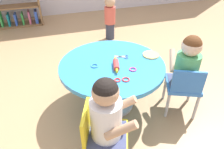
# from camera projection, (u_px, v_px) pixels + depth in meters

# --- Properties ---
(ground_plane) EXTENTS (10.00, 10.00, 0.00)m
(ground_plane) POSITION_uv_depth(u_px,v_px,m) (112.00, 103.00, 2.19)
(ground_plane) COLOR tan
(craft_table) EXTENTS (0.97, 0.97, 0.48)m
(craft_table) POSITION_uv_depth(u_px,v_px,m) (112.00, 73.00, 1.98)
(craft_table) COLOR silver
(craft_table) RESTS_ON ground
(child_chair_left) EXTENTS (0.39, 0.39, 0.54)m
(child_chair_left) POSITION_uv_depth(u_px,v_px,m) (102.00, 135.00, 1.48)
(child_chair_left) COLOR #B7B7BC
(child_chair_left) RESTS_ON ground
(seated_child_left) EXTENTS (0.42, 0.37, 0.51)m
(seated_child_left) POSITION_uv_depth(u_px,v_px,m) (107.00, 112.00, 1.35)
(seated_child_left) COLOR #3F4772
(seated_child_left) RESTS_ON ground
(child_chair_right) EXTENTS (0.39, 0.39, 0.54)m
(child_chair_right) POSITION_uv_depth(u_px,v_px,m) (183.00, 86.00, 1.93)
(child_chair_right) COLOR #B7B7BC
(child_chair_right) RESTS_ON ground
(seated_child_right) EXTENTS (0.38, 0.42, 0.51)m
(seated_child_right) POSITION_uv_depth(u_px,v_px,m) (188.00, 63.00, 1.84)
(seated_child_right) COLOR #3F4772
(seated_child_right) RESTS_ON ground
(bookshelf_low) EXTENTS (0.93, 0.28, 0.70)m
(bookshelf_low) POSITION_uv_depth(u_px,v_px,m) (14.00, 9.00, 3.76)
(bookshelf_low) COLOR olive
(bookshelf_low) RESTS_ON ground
(toddler_standing) EXTENTS (0.17, 0.17, 0.67)m
(toddler_standing) POSITION_uv_depth(u_px,v_px,m) (110.00, 17.00, 3.27)
(toddler_standing) COLOR #33384C
(toddler_standing) RESTS_ON ground
(rolling_pin) EXTENTS (0.08, 0.23, 0.05)m
(rolling_pin) POSITION_uv_depth(u_px,v_px,m) (116.00, 65.00, 1.86)
(rolling_pin) COLOR #D83F3F
(rolling_pin) RESTS_ON craft_table
(craft_scissors) EXTENTS (0.14, 0.10, 0.01)m
(craft_scissors) POSITION_uv_depth(u_px,v_px,m) (123.00, 57.00, 2.01)
(craft_scissors) COLOR silver
(craft_scissors) RESTS_ON craft_table
(playdough_blob_0) EXTENTS (0.16, 0.16, 0.01)m
(playdough_blob_0) POSITION_uv_depth(u_px,v_px,m) (151.00, 55.00, 2.04)
(playdough_blob_0) COLOR #F2CC72
(playdough_blob_0) RESTS_ON craft_table
(cookie_cutter_0) EXTENTS (0.07, 0.07, 0.01)m
(cookie_cutter_0) POSITION_uv_depth(u_px,v_px,m) (94.00, 66.00, 1.88)
(cookie_cutter_0) COLOR #3F99D8
(cookie_cutter_0) RESTS_ON craft_table
(cookie_cutter_1) EXTENTS (0.05, 0.05, 0.01)m
(cookie_cutter_1) POSITION_uv_depth(u_px,v_px,m) (117.00, 80.00, 1.70)
(cookie_cutter_1) COLOR red
(cookie_cutter_1) RESTS_ON craft_table
(cookie_cutter_2) EXTENTS (0.06, 0.06, 0.01)m
(cookie_cutter_2) POSITION_uv_depth(u_px,v_px,m) (133.00, 69.00, 1.83)
(cookie_cutter_2) COLOR #D83FA5
(cookie_cutter_2) RESTS_ON craft_table
(cookie_cutter_3) EXTENTS (0.06, 0.06, 0.01)m
(cookie_cutter_3) POSITION_uv_depth(u_px,v_px,m) (126.00, 80.00, 1.71)
(cookie_cutter_3) COLOR red
(cookie_cutter_3) RESTS_ON craft_table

